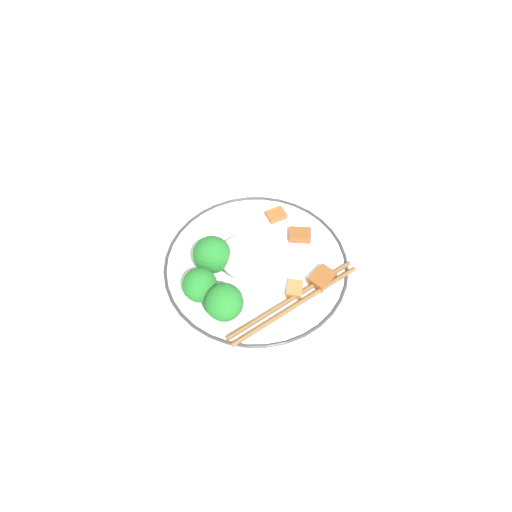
{
  "coord_description": "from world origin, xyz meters",
  "views": [
    {
      "loc": [
        -0.04,
        -0.41,
        0.59
      ],
      "look_at": [
        0.0,
        0.0,
        0.03
      ],
      "focal_mm": 35.0,
      "sensor_mm": 36.0,
      "label": 1
    }
  ],
  "objects_px": {
    "broccoli_back_center": "(200,285)",
    "chopsticks": "(294,302)",
    "plate": "(256,267)",
    "broccoli_back_right": "(224,302)",
    "broccoli_back_left": "(212,257)"
  },
  "relations": [
    {
      "from": "plate",
      "to": "broccoli_back_right",
      "type": "relative_size",
      "value": 4.59
    },
    {
      "from": "chopsticks",
      "to": "broccoli_back_center",
      "type": "bearing_deg",
      "value": 169.41
    },
    {
      "from": "broccoli_back_left",
      "to": "plate",
      "type": "bearing_deg",
      "value": 2.93
    },
    {
      "from": "plate",
      "to": "broccoli_back_right",
      "type": "xyz_separation_m",
      "value": [
        -0.05,
        -0.08,
        0.04
      ]
    },
    {
      "from": "broccoli_back_left",
      "to": "broccoli_back_right",
      "type": "bearing_deg",
      "value": -81.44
    },
    {
      "from": "plate",
      "to": "chopsticks",
      "type": "xyz_separation_m",
      "value": [
        0.04,
        -0.07,
        0.01
      ]
    },
    {
      "from": "plate",
      "to": "broccoli_back_center",
      "type": "relative_size",
      "value": 5.03
    },
    {
      "from": "broccoli_back_left",
      "to": "broccoli_back_right",
      "type": "relative_size",
      "value": 1.01
    },
    {
      "from": "broccoli_back_center",
      "to": "chopsticks",
      "type": "relative_size",
      "value": 0.28
    },
    {
      "from": "broccoli_back_left",
      "to": "broccoli_back_right",
      "type": "height_order",
      "value": "same"
    },
    {
      "from": "plate",
      "to": "broccoli_back_left",
      "type": "relative_size",
      "value": 4.56
    },
    {
      "from": "broccoli_back_left",
      "to": "chopsticks",
      "type": "bearing_deg",
      "value": -32.58
    },
    {
      "from": "broccoli_back_right",
      "to": "chopsticks",
      "type": "height_order",
      "value": "broccoli_back_right"
    },
    {
      "from": "broccoli_back_left",
      "to": "chopsticks",
      "type": "distance_m",
      "value": 0.13
    },
    {
      "from": "broccoli_back_center",
      "to": "broccoli_back_right",
      "type": "xyz_separation_m",
      "value": [
        0.03,
        -0.03,
        0.0
      ]
    }
  ]
}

